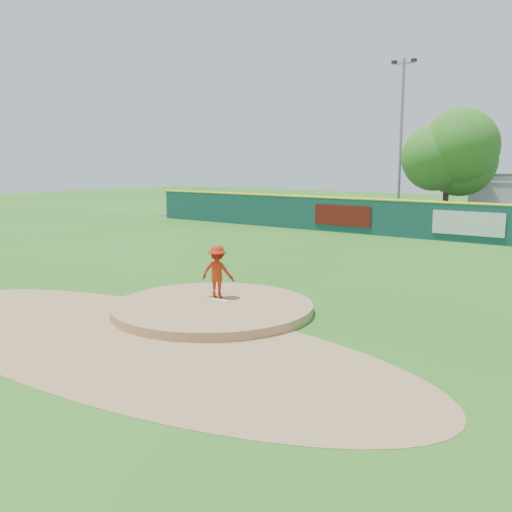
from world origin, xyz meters
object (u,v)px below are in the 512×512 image
Objects in this scene: playground_slide at (285,207)px; deciduous_tree at (448,154)px; van at (394,220)px; light_pole_left at (401,133)px; pitcher at (217,272)px.

playground_slide is 0.36× the size of deciduous_tree.
van is at bearing -112.66° from deciduous_tree.
light_pole_left is (-2.29, 6.10, 5.44)m from van.
van is (-3.40, 20.31, -0.39)m from pitcher.
pitcher is 24.72m from deciduous_tree.
pitcher is at bearing -60.31° from playground_slide.
pitcher is 20.59m from van.
light_pole_left is at bearing 23.65° from playground_slide.
playground_slide is 0.24× the size of light_pole_left.
deciduous_tree reaches higher than pitcher.
van is at bearing -69.44° from light_pole_left.
deciduous_tree is (11.50, 1.28, 3.81)m from playground_slide.
playground_slide is at bearing 85.87° from van.
light_pole_left is (-5.69, 26.41, 5.05)m from pitcher.
playground_slide is (-9.79, 2.82, 0.13)m from van.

